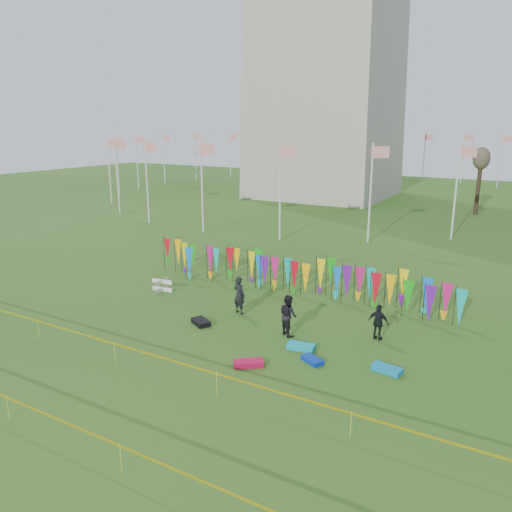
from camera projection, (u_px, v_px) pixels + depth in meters
The scene contains 14 objects.
ground at pixel (193, 351), 21.36m from camera, with size 160.00×160.00×0.00m, color #284D15.
flagpole_ring at pixel (325, 166), 67.26m from camera, with size 57.40×56.16×8.00m.
banner_row at pixel (292, 273), 28.35m from camera, with size 18.64×0.64×2.10m.
caution_tape_near at pixel (151, 355), 19.27m from camera, with size 26.00×0.02×0.90m.
caution_tape_far at pixel (46, 415), 15.30m from camera, with size 26.00×0.02×0.90m.
box_kite at pixel (162, 285), 28.95m from camera, with size 0.67×0.67×0.75m.
person_left at pixel (239, 295), 25.47m from camera, with size 0.71×0.52×1.96m, color black.
person_mid at pixel (288, 315), 22.86m from camera, with size 0.93×0.57×1.91m, color black.
person_right at pixel (379, 322), 22.35m from camera, with size 0.97×0.55×1.66m, color black.
kite_bag_turquoise at pixel (301, 347), 21.57m from camera, with size 1.16×0.58×0.23m, color #0DAFC6.
kite_bag_blue at pixel (312, 360), 20.37m from camera, with size 0.94×0.49×0.20m, color #0A33AE.
kite_bag_red at pixel (249, 363), 20.07m from camera, with size 1.20×0.55×0.22m, color #C00C3F.
kite_bag_black at pixel (201, 322), 24.22m from camera, with size 1.04×0.60×0.24m, color black.
kite_bag_teal at pixel (387, 369), 19.59m from camera, with size 1.15×0.55×0.22m, color #0D8AC1.
Camera 1 is at (12.16, -15.61, 9.43)m, focal length 35.00 mm.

